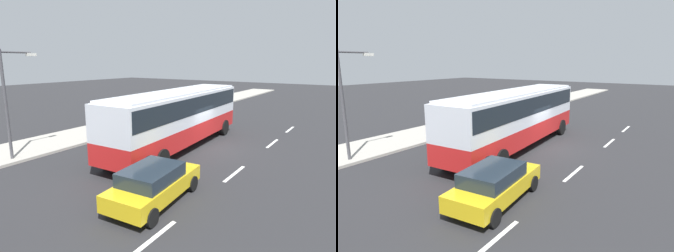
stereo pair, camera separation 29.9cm
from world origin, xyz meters
The scene contains 8 objects.
ground_plane centered at (0.00, 0.00, 0.00)m, with size 120.00×120.00×0.00m, color #28282B.
sidewalk_curb centered at (0.00, 8.77, 0.07)m, with size 80.00×4.00×0.15m, color #A8A399.
lane_centreline centered at (-3.22, -3.04, 0.00)m, with size 25.25×0.16×0.01m.
coach_bus centered at (-1.09, 1.45, 2.18)m, with size 12.51×3.31×3.51m.
car_yellow_taxi centered at (-7.59, -1.64, 0.77)m, with size 4.51×2.19×1.44m.
pedestrian_near_curb centered at (7.15, 8.96, 1.01)m, with size 0.32×0.32×1.52m.
pedestrian_at_crossing centered at (0.06, 7.40, 1.18)m, with size 0.32×0.32×1.78m.
street_lamp centered at (-7.99, 7.43, 3.51)m, with size 1.96×0.24×5.68m.
Camera 1 is at (-15.61, -7.85, 5.19)m, focal length 31.04 mm.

